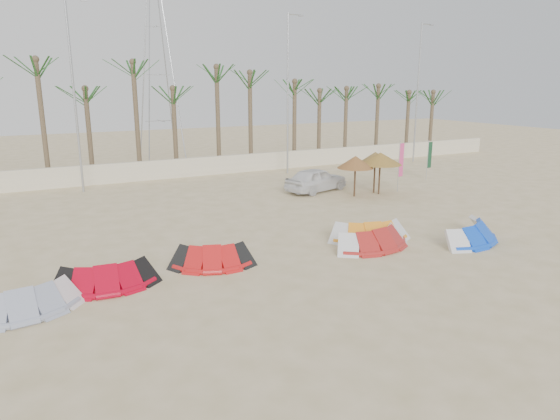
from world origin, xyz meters
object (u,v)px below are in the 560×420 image
kite_orange (366,229)px  kite_red_left (104,273)px  parasol_mid (380,159)px  kite_red_right (369,236)px  kite_red_mid (209,254)px  parasol_left (355,162)px  kite_blue (465,230)px  kite_grey (19,297)px  parasol_right (375,158)px  car (316,179)px

kite_orange → kite_red_left: bearing=-179.4°
kite_red_left → parasol_mid: parasol_mid is taller
kite_red_right → kite_orange: same height
kite_red_left → kite_red_mid: (3.63, 0.22, -0.00)m
kite_red_left → kite_orange: bearing=0.6°
parasol_left → parasol_mid: (1.65, -0.16, 0.11)m
kite_blue → parasol_mid: (2.50, 8.75, 1.69)m
parasol_left → kite_orange: bearing=-122.8°
kite_grey → parasol_mid: 20.59m
parasol_mid → parasol_right: size_ratio=1.03×
kite_red_mid → car: size_ratio=0.77×
kite_red_right → kite_blue: same height
parasol_mid → parasol_left: bearing=174.5°
kite_grey → kite_red_right: 12.50m
kite_red_mid → car: car is taller
parasol_mid → kite_red_mid: bearing=-152.9°
kite_red_right → car: bearing=69.7°
kite_red_right → parasol_left: (4.88, 7.72, 1.57)m
kite_blue → kite_grey: bearing=176.3°
kite_red_mid → parasol_left: parasol_left is taller
kite_red_right → kite_grey: bearing=-179.5°
kite_red_right → parasol_left: size_ratio=1.55×
car → parasol_left: bearing=-168.0°
kite_red_mid → parasol_mid: size_ratio=1.31×
kite_grey → parasol_mid: parasol_mid is taller
kite_red_left → kite_blue: bearing=-7.7°
kite_red_mid → kite_blue: bearing=-11.5°
parasol_right → kite_orange: bearing=-130.3°
kite_red_right → kite_orange: size_ratio=1.01×
kite_orange → parasol_right: size_ratio=1.48×
kite_grey → kite_blue: bearing=-3.7°
kite_red_left → car: (13.73, 9.21, 0.31)m
parasol_mid → kite_grey: bearing=-158.0°
kite_grey → kite_red_left: 2.58m
kite_blue → car: (-0.36, 11.12, 0.30)m
parasol_left → kite_grey: bearing=-155.7°
kite_red_left → parasol_right: (16.56, 7.26, 1.67)m
parasol_left → parasol_right: (1.62, 0.27, 0.10)m
kite_grey → parasol_left: parasol_left is taller
kite_red_right → parasol_mid: size_ratio=1.45×
kite_grey → kite_red_left: size_ratio=1.03×
kite_red_left → kite_red_mid: same height
parasol_left → parasol_mid: bearing=-5.5°
parasol_right → car: parasol_right is taller
parasol_left → car: (-1.22, 2.22, -1.27)m
kite_red_mid → kite_red_left: bearing=-176.6°
kite_red_right → parasol_left: parasol_left is taller
kite_blue → kite_red_mid: bearing=168.5°
kite_red_left → parasol_left: size_ratio=1.41×
kite_blue → parasol_right: 9.64m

